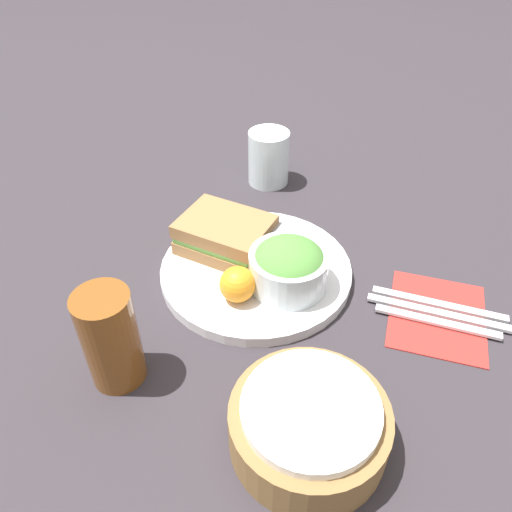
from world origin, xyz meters
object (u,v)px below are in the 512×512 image
at_px(fork, 439,304).
at_px(sandwich, 225,235).
at_px(bread_basket, 309,424).
at_px(knife, 438,313).
at_px(drink_glass, 111,338).
at_px(water_glass, 269,158).
at_px(dressing_cup, 287,237).
at_px(plate, 256,270).
at_px(salad_bowl, 289,266).
at_px(spoon, 437,322).

bearing_deg(fork, sandwich, 178.73).
height_order(bread_basket, knife, bread_basket).
distance_m(drink_glass, water_glass, 0.50).
bearing_deg(dressing_cup, sandwich, 19.47).
distance_m(dressing_cup, drink_glass, 0.32).
xyz_separation_m(knife, water_glass, (0.33, -0.28, 0.05)).
bearing_deg(water_glass, plate, 101.74).
height_order(salad_bowl, spoon, salad_bowl).
bearing_deg(drink_glass, water_glass, -96.22).
height_order(dressing_cup, knife, dressing_cup).
bearing_deg(fork, water_glass, 143.43).
height_order(knife, spoon, same).
bearing_deg(water_glass, knife, 139.39).
bearing_deg(knife, sandwich, 175.62).
bearing_deg(fork, bread_basket, -115.76).
xyz_separation_m(bread_basket, fork, (-0.14, -0.26, -0.03)).
relative_size(dressing_cup, drink_glass, 0.40).
bearing_deg(water_glass, sandwich, 89.51).
relative_size(plate, spoon, 1.72).
relative_size(knife, spoon, 1.17).
relative_size(drink_glass, knife, 0.68).
relative_size(plate, bread_basket, 1.67).
xyz_separation_m(sandwich, water_glass, (-0.00, -0.24, 0.01)).
bearing_deg(drink_glass, bread_basket, 174.77).
bearing_deg(dressing_cup, water_glass, -67.05).
xyz_separation_m(drink_glass, water_glass, (-0.05, -0.50, -0.02)).
xyz_separation_m(plate, spoon, (-0.27, 0.03, -0.00)).
bearing_deg(salad_bowl, spoon, 179.13).
height_order(plate, sandwich, sandwich).
bearing_deg(fork, dressing_cup, 169.87).
relative_size(bread_basket, water_glass, 1.69).
height_order(fork, knife, same).
distance_m(sandwich, water_glass, 0.24).
distance_m(sandwich, spoon, 0.34).
bearing_deg(water_glass, fork, 141.32).
height_order(plate, salad_bowl, salad_bowl).
distance_m(dressing_cup, knife, 0.25).
xyz_separation_m(spoon, water_glass, (0.33, -0.30, 0.05)).
distance_m(bread_basket, knife, 0.28).
bearing_deg(dressing_cup, plate, 61.06).
xyz_separation_m(sandwich, fork, (-0.33, 0.02, -0.04)).
height_order(sandwich, dressing_cup, sandwich).
xyz_separation_m(plate, knife, (-0.27, 0.01, -0.00)).
bearing_deg(plate, sandwich, -25.26).
bearing_deg(plate, bread_basket, 118.28).
relative_size(drink_glass, water_glass, 1.30).
xyz_separation_m(dressing_cup, drink_glass, (0.14, 0.29, 0.03)).
distance_m(plate, sandwich, 0.07).
bearing_deg(salad_bowl, knife, -176.08).
xyz_separation_m(salad_bowl, dressing_cup, (0.02, -0.08, -0.02)).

